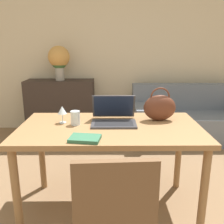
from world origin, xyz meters
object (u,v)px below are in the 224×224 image
chair (114,216)px  laptop (114,115)px  wine_glass (62,111)px  couch (188,121)px  handbag (160,107)px  flower_vase (59,59)px  drinking_glass (75,118)px

chair → laptop: (0.01, 0.87, 0.33)m
chair → wine_glass: 1.02m
wine_glass → couch: bearing=45.1°
handbag → flower_vase: size_ratio=0.56×
chair → handbag: size_ratio=3.10×
chair → flower_vase: 2.94m
chair → drinking_glass: (-0.31, 0.81, 0.33)m
chair → flower_vase: size_ratio=1.72×
couch → wine_glass: 2.35m
laptop → chair: bearing=-90.7°
laptop → wine_glass: bearing=-177.6°
laptop → drinking_glass: bearing=-168.3°
chair → handbag: (0.41, 0.92, 0.39)m
couch → flower_vase: size_ratio=3.19×
chair → wine_glass: (-0.42, 0.85, 0.38)m
wine_glass → handbag: 0.84m
laptop → handbag: 0.41m
chair → laptop: 0.93m
drinking_glass → laptop: bearing=11.7°
handbag → flower_vase: bearing=123.8°
couch → laptop: 2.05m
wine_glass → chair: bearing=-63.6°
laptop → flower_vase: (-0.82, 1.87, 0.36)m
chair → couch: 2.74m
drinking_glass → handbag: (0.72, 0.12, 0.06)m
couch → wine_glass: wine_glass is taller
drinking_glass → wine_glass: wine_glass is taller
chair → laptop: laptop is taller
drinking_glass → flower_vase: (-0.50, 1.94, 0.36)m
couch → wine_glass: (-1.60, -1.61, 0.60)m
laptop → flower_vase: bearing=113.6°
chair → drinking_glass: chair is taller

